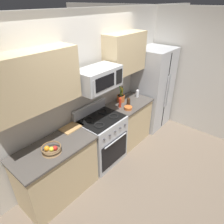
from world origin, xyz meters
The scene contains 17 objects.
ground_plane centered at (0.00, 0.00, 0.00)m, with size 16.00×16.00×0.00m, color #6B5B4C.
wall_back centered at (0.00, 1.03, 1.30)m, with size 8.00×0.10×2.60m, color beige.
counter_left centered at (-0.98, 0.65, 0.46)m, with size 1.18×0.61×0.91m.
range_oven centered at (0.00, 0.66, 0.47)m, with size 0.76×0.65×1.09m.
counter_right centered at (0.84, 0.65, 0.46)m, with size 0.89×0.61×0.91m.
refrigerator centered at (1.71, 0.64, 0.91)m, with size 0.82×0.72×1.82m.
wall_right centered at (2.22, 0.00, 1.30)m, with size 0.10×8.00×2.60m, color beige.
microwave centered at (0.00, 0.68, 1.64)m, with size 0.73×0.44×0.33m.
upper_cabinets_left centered at (-0.99, 0.81, 1.85)m, with size 1.17×0.34×0.71m.
upper_cabinets_right centered at (0.84, 0.81, 1.85)m, with size 0.88×0.34×0.71m.
utensil_crock centered at (0.75, 0.81, 0.99)m, with size 0.16×0.16×0.34m.
fruit_basket centered at (-1.05, 0.59, 0.96)m, with size 0.27×0.27×0.11m.
cutting_board centered at (-0.49, 0.84, 0.92)m, with size 0.36×0.23×0.02m, color tan.
bottle_soy centered at (0.70, 0.59, 1.00)m, with size 0.07×0.07×0.20m.
bottle_vinegar centered at (1.14, 0.67, 1.00)m, with size 0.06×0.06×0.20m.
bottle_hot_sauce centered at (0.55, 0.68, 1.02)m, with size 0.05×0.05×0.24m.
prep_bowl centered at (0.58, 0.50, 0.94)m, with size 0.15×0.15×0.06m.
Camera 1 is at (-2.11, -1.36, 2.72)m, focal length 31.99 mm.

